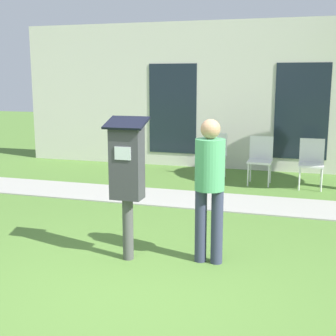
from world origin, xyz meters
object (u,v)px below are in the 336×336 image
at_px(person_standing, 210,180).
at_px(outdoor_chair_left, 215,152).
at_px(parking_meter, 127,170).
at_px(outdoor_chair_middle, 260,156).
at_px(outdoor_chair_right, 311,159).

height_order(person_standing, outdoor_chair_left, person_standing).
xyz_separation_m(parking_meter, outdoor_chair_left, (0.09, 4.53, -0.49)).
height_order(outdoor_chair_middle, outdoor_chair_right, same).
height_order(parking_meter, person_standing, parking_meter).
xyz_separation_m(parking_meter, person_standing, (0.88, 0.17, -0.09)).
bearing_deg(outdoor_chair_middle, outdoor_chair_left, 164.08).
distance_m(person_standing, outdoor_chair_left, 4.45).
bearing_deg(outdoor_chair_right, person_standing, -99.34).
bearing_deg(person_standing, parking_meter, -172.97).
distance_m(outdoor_chair_left, outdoor_chair_middle, 0.97).
relative_size(outdoor_chair_left, outdoor_chair_middle, 1.00).
xyz_separation_m(person_standing, outdoor_chair_left, (-0.79, 4.36, -0.40)).
height_order(person_standing, outdoor_chair_middle, person_standing).
xyz_separation_m(person_standing, outdoor_chair_right, (1.06, 4.02, -0.40)).
xyz_separation_m(person_standing, outdoor_chair_middle, (0.14, 4.09, -0.40)).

